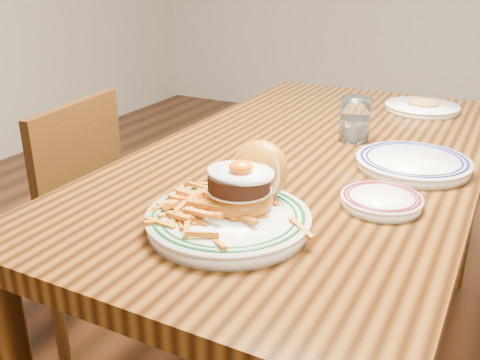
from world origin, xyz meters
The scene contains 7 objects.
table centered at (0.00, 0.00, 0.66)m, with size 0.85×1.60×0.75m.
chair_left centered at (-0.77, -0.23, 0.46)m, with size 0.44×0.44×0.85m.
main_plate centered at (0.01, -0.48, 0.79)m, with size 0.32×0.33×0.15m.
side_plate centered at (0.25, -0.27, 0.77)m, with size 0.17×0.17×0.03m.
rear_plate centered at (0.26, -0.01, 0.77)m, with size 0.28×0.28×0.03m.
water_glass centered at (0.07, 0.14, 0.81)m, with size 0.09×0.09×0.13m.
far_plate centered at (0.18, 0.56, 0.76)m, with size 0.25×0.25×0.04m.
Camera 1 is at (0.46, -1.30, 1.23)m, focal length 40.00 mm.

